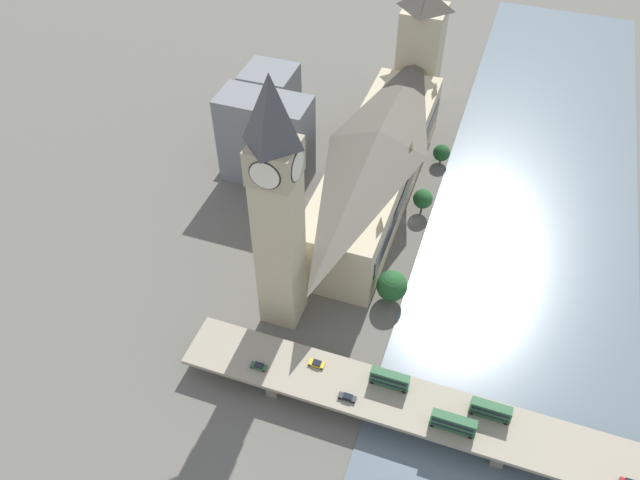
# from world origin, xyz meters

# --- Properties ---
(ground_plane) EXTENTS (600.00, 600.00, 0.00)m
(ground_plane) POSITION_xyz_m (0.00, 0.00, 0.00)
(ground_plane) COLOR #605E56
(river_water) EXTENTS (67.05, 360.00, 0.30)m
(river_water) POSITION_xyz_m (-39.52, 0.00, 0.15)
(river_water) COLOR slate
(river_water) RESTS_ON ground_plane
(parliament_hall) EXTENTS (24.35, 98.45, 27.82)m
(parliament_hall) POSITION_xyz_m (14.94, -8.00, 13.82)
(parliament_hall) COLOR #C1B28E
(parliament_hall) RESTS_ON ground_plane
(clock_tower) EXTENTS (11.83, 11.83, 78.88)m
(clock_tower) POSITION_xyz_m (25.93, 50.54, 42.00)
(clock_tower) COLOR #C1B28E
(clock_tower) RESTS_ON ground_plane
(victoria_tower) EXTENTS (16.04, 16.04, 53.22)m
(victoria_tower) POSITION_xyz_m (15.00, -69.24, 24.61)
(victoria_tower) COLOR #C1B28E
(victoria_tower) RESTS_ON ground_plane
(road_bridge) EXTENTS (166.10, 15.38, 6.30)m
(road_bridge) POSITION_xyz_m (-39.52, 71.55, 5.18)
(road_bridge) COLOR gray
(road_bridge) RESTS_ON ground_plane
(double_decker_bus_lead) EXTENTS (10.03, 2.62, 4.67)m
(double_decker_bus_lead) POSITION_xyz_m (-35.45, 68.49, 8.87)
(double_decker_bus_lead) COLOR #235B33
(double_decker_bus_lead) RESTS_ON road_bridge
(double_decker_bus_mid) EXTENTS (10.18, 2.47, 4.98)m
(double_decker_bus_mid) POSITION_xyz_m (-10.04, 68.22, 9.03)
(double_decker_bus_mid) COLOR #235B33
(double_decker_bus_mid) RESTS_ON road_bridge
(double_decker_bus_rear) EXTENTS (11.06, 2.50, 5.05)m
(double_decker_bus_rear) POSITION_xyz_m (-27.48, 74.98, 9.07)
(double_decker_bus_rear) COLOR #235B33
(double_decker_bus_rear) RESTS_ON road_bridge
(car_northbound_mid) EXTENTS (4.53, 1.76, 1.36)m
(car_northbound_mid) POSITION_xyz_m (-1.23, 75.51, 6.99)
(car_northbound_mid) COLOR black
(car_northbound_mid) RESTS_ON road_bridge
(car_southbound_lead) EXTENTS (4.29, 1.77, 1.43)m
(car_southbound_lead) POSITION_xyz_m (23.31, 74.44, 7.00)
(car_southbound_lead) COLOR #2D5638
(car_southbound_lead) RESTS_ON road_bridge
(car_southbound_mid) EXTENTS (4.26, 1.92, 1.27)m
(car_southbound_mid) POSITION_xyz_m (9.33, 68.70, 6.94)
(car_southbound_mid) COLOR gold
(car_southbound_mid) RESTS_ON road_bridge
(city_block_west) EXTENTS (18.60, 17.88, 27.74)m
(city_block_west) POSITION_xyz_m (63.06, -31.18, 13.87)
(city_block_west) COLOR slate
(city_block_west) RESTS_ON ground_plane
(city_block_center) EXTENTS (31.32, 15.16, 32.65)m
(city_block_center) POSITION_xyz_m (54.34, -6.10, 16.32)
(city_block_center) COLOR slate
(city_block_center) RESTS_ON ground_plane
(tree_embankment_near) EXTENTS (6.66, 6.66, 9.42)m
(tree_embankment_near) POSITION_xyz_m (-2.53, -5.27, 6.07)
(tree_embankment_near) COLOR brown
(tree_embankment_near) RESTS_ON ground_plane
(tree_embankment_mid) EXTENTS (6.24, 6.24, 7.82)m
(tree_embankment_mid) POSITION_xyz_m (-3.27, -34.31, 4.69)
(tree_embankment_mid) COLOR brown
(tree_embankment_mid) RESTS_ON ground_plane
(tree_embankment_far) EXTENTS (9.15, 9.15, 10.85)m
(tree_embankment_far) POSITION_xyz_m (-2.41, 35.71, 6.27)
(tree_embankment_far) COLOR brown
(tree_embankment_far) RESTS_ON ground_plane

